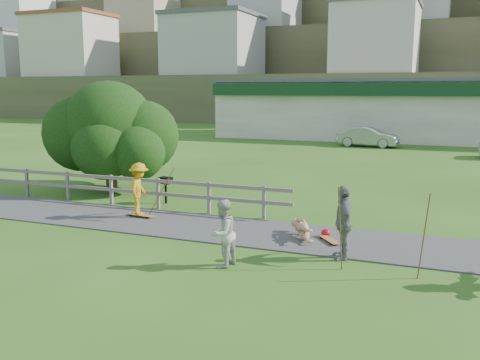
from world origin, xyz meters
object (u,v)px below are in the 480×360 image
at_px(skater_rider, 139,192).
at_px(bbq, 166,190).
at_px(tree, 110,146).
at_px(spectator_b, 343,222).
at_px(skater_fallen, 302,229).
at_px(car_silver, 368,137).
at_px(spectator_a, 223,233).

relative_size(skater_rider, bbq, 1.76).
distance_m(tree, bbq, 4.12).
height_order(spectator_b, tree, tree).
distance_m(skater_rider, skater_fallen, 5.72).
distance_m(skater_fallen, car_silver, 26.00).
xyz_separation_m(skater_rider, spectator_b, (7.08, -1.79, 0.07)).
relative_size(tree, bbq, 6.17).
bearing_deg(tree, skater_fallen, -24.52).
xyz_separation_m(skater_fallen, spectator_b, (1.41, -1.36, 0.65)).
xyz_separation_m(spectator_a, tree, (-8.44, 7.41, 1.05)).
distance_m(spectator_a, car_silver, 28.96).
xyz_separation_m(skater_fallen, bbq, (-6.04, 2.78, 0.20)).
bearing_deg(spectator_b, spectator_a, -76.69).
height_order(spectator_b, car_silver, spectator_b).
xyz_separation_m(skater_rider, bbq, (-0.36, 2.35, -0.38)).
relative_size(skater_rider, spectator_b, 0.93).
relative_size(car_silver, bbq, 4.47).
xyz_separation_m(skater_rider, spectator_a, (4.54, -3.46, -0.05)).
distance_m(car_silver, bbq, 23.45).
bearing_deg(skater_fallen, spectator_b, -72.96).
xyz_separation_m(spectator_a, car_silver, (-1.03, 28.95, -0.09)).
bearing_deg(tree, spectator_a, -41.26).
distance_m(spectator_b, bbq, 8.53).
height_order(spectator_a, tree, tree).
bearing_deg(spectator_a, car_silver, -168.00).
relative_size(skater_rider, car_silver, 0.39).
xyz_separation_m(skater_rider, tree, (-3.91, 3.94, 1.00)).
bearing_deg(spectator_a, skater_fallen, 169.46).
bearing_deg(tree, car_silver, 71.00).
bearing_deg(skater_fallen, skater_rider, 146.72).
bearing_deg(car_silver, tree, 166.22).
distance_m(skater_rider, spectator_b, 7.31).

